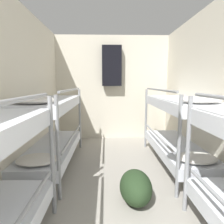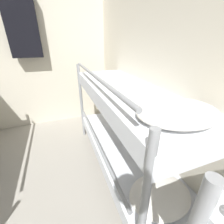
{
  "view_description": "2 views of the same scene",
  "coord_description": "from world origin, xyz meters",
  "views": [
    {
      "loc": [
        -0.14,
        0.54,
        1.31
      ],
      "look_at": [
        -0.05,
        3.55,
        0.88
      ],
      "focal_mm": 32.0,
      "sensor_mm": 36.0,
      "label": 1
    },
    {
      "loc": [
        0.36,
        2.28,
        1.49
      ],
      "look_at": [
        0.78,
        3.42,
        0.91
      ],
      "focal_mm": 24.0,
      "sensor_mm": 36.0,
      "label": 2
    }
  ],
  "objects": [
    {
      "name": "wall_back",
      "position": [
        0.0,
        5.29,
        1.2
      ],
      "size": [
        2.72,
        0.06,
        2.4
      ],
      "color": "beige",
      "rests_on": "ground_plane"
    },
    {
      "name": "bunk_stack_right_far",
      "position": [
        0.98,
        3.54,
        0.65
      ],
      "size": [
        0.65,
        1.91,
        1.23
      ],
      "color": "gray",
      "rests_on": "ground_plane"
    },
    {
      "name": "hanging_coat",
      "position": [
        -0.01,
        5.14,
        1.7
      ],
      "size": [
        0.44,
        0.12,
        0.9
      ],
      "color": "black"
    }
  ]
}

